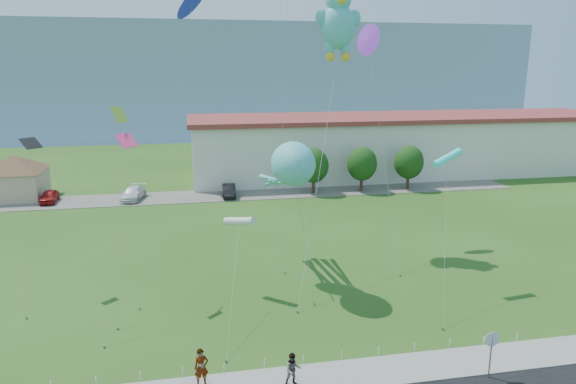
{
  "coord_description": "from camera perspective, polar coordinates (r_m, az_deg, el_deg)",
  "views": [
    {
      "loc": [
        -4.12,
        -23.95,
        14.58
      ],
      "look_at": [
        1.97,
        8.0,
        6.71
      ],
      "focal_mm": 32.0,
      "sensor_mm": 36.0,
      "label": 1
    }
  ],
  "objects": [
    {
      "name": "ground",
      "position": [
        28.34,
        -0.93,
        -17.36
      ],
      "size": [
        160.0,
        160.0,
        0.0
      ],
      "primitive_type": "plane",
      "color": "#254914",
      "rests_on": "ground"
    },
    {
      "name": "sidewalk",
      "position": [
        26.03,
        0.18,
        -20.33
      ],
      "size": [
        80.0,
        2.5,
        0.1
      ],
      "primitive_type": "cube",
      "color": "gray",
      "rests_on": "ground"
    },
    {
      "name": "parking_strip",
      "position": [
        60.86,
        -6.6,
        -0.33
      ],
      "size": [
        70.0,
        6.0,
        0.06
      ],
      "primitive_type": "cube",
      "color": "#59544C",
      "rests_on": "ground"
    },
    {
      "name": "hill_ridge",
      "position": [
        144.03,
        -9.38,
        12.59
      ],
      "size": [
        160.0,
        50.0,
        25.0
      ],
      "primitive_type": "cube",
      "color": "#7490A1",
      "rests_on": "ground"
    },
    {
      "name": "pavilion",
      "position": [
        66.08,
        -28.12,
        1.9
      ],
      "size": [
        9.2,
        9.2,
        5.0
      ],
      "color": "tan",
      "rests_on": "ground"
    },
    {
      "name": "warehouse",
      "position": [
        75.06,
        13.03,
        5.24
      ],
      "size": [
        61.0,
        15.0,
        8.2
      ],
      "color": "beige",
      "rests_on": "ground"
    },
    {
      "name": "stop_sign",
      "position": [
        27.15,
        21.71,
        -15.36
      ],
      "size": [
        0.8,
        0.07,
        2.5
      ],
      "color": "slate",
      "rests_on": "ground"
    },
    {
      "name": "rope_fence",
      "position": [
        27.12,
        -0.43,
        -18.3
      ],
      "size": [
        26.05,
        0.05,
        0.5
      ],
      "color": "white",
      "rests_on": "ground"
    },
    {
      "name": "tree_near",
      "position": [
        60.69,
        2.85,
        2.95
      ],
      "size": [
        3.6,
        3.6,
        5.47
      ],
      "color": "#3F2B19",
      "rests_on": "ground"
    },
    {
      "name": "tree_mid",
      "position": [
        62.36,
        8.23,
        3.11
      ],
      "size": [
        3.6,
        3.6,
        5.47
      ],
      "color": "#3F2B19",
      "rests_on": "ground"
    },
    {
      "name": "tree_far",
      "position": [
        64.55,
        13.28,
        3.24
      ],
      "size": [
        3.6,
        3.6,
        5.47
      ],
      "color": "#3F2B19",
      "rests_on": "ground"
    },
    {
      "name": "pedestrian_left",
      "position": [
        25.56,
        -9.61,
        -18.66
      ],
      "size": [
        0.73,
        0.53,
        1.84
      ],
      "primitive_type": "imported",
      "rotation": [
        0.0,
        0.0,
        0.15
      ],
      "color": "gray",
      "rests_on": "sidewalk"
    },
    {
      "name": "pedestrian_right",
      "position": [
        25.28,
        0.56,
        -19.12
      ],
      "size": [
        0.81,
        0.64,
        1.63
      ],
      "primitive_type": "imported",
      "rotation": [
        0.0,
        0.0,
        0.02
      ],
      "color": "gray",
      "rests_on": "sidewalk"
    },
    {
      "name": "parked_car_red",
      "position": [
        62.82,
        -25.0,
        -0.44
      ],
      "size": [
        1.73,
        4.01,
        1.35
      ],
      "primitive_type": "imported",
      "rotation": [
        0.0,
        0.0,
        0.04
      ],
      "color": "#A21513",
      "rests_on": "parking_strip"
    },
    {
      "name": "parked_car_white",
      "position": [
        60.79,
        -16.82,
        -0.13
      ],
      "size": [
        2.93,
        5.18,
        1.42
      ],
      "primitive_type": "imported",
      "rotation": [
        0.0,
        0.0,
        -0.2
      ],
      "color": "silver",
      "rests_on": "parking_strip"
    },
    {
      "name": "parked_car_black",
      "position": [
        59.92,
        -6.58,
        0.17
      ],
      "size": [
        1.68,
        4.34,
        1.41
      ],
      "primitive_type": "imported",
      "rotation": [
        0.0,
        0.0,
        -0.04
      ],
      "color": "black",
      "rests_on": "parking_strip"
    },
    {
      "name": "octopus_kite",
      "position": [
        34.1,
        0.15,
        2.3
      ],
      "size": [
        2.84,
        9.49,
        10.07
      ],
      "color": "teal",
      "rests_on": "ground"
    },
    {
      "name": "teddy_bear_kite",
      "position": [
        42.05,
        5.59,
        18.43
      ],
      "size": [
        7.55,
        13.31,
        20.9
      ],
      "color": "teal",
      "rests_on": "ground"
    },
    {
      "name": "small_kite_cyan",
      "position": [
        35.37,
        17.28,
        3.49
      ],
      "size": [
        3.16,
        7.44,
        9.26
      ],
      "color": "#37F8F9",
      "rests_on": "ground"
    },
    {
      "name": "small_kite_blue",
      "position": [
        37.81,
        -10.8,
        19.33
      ],
      "size": [
        5.02,
        8.13,
        19.7
      ],
      "color": "#262FDC",
      "rests_on": "ground"
    },
    {
      "name": "small_kite_black",
      "position": [
        36.91,
        -26.71,
        3.13
      ],
      "size": [
        1.29,
        5.83,
        10.28
      ],
      "color": "black",
      "rests_on": "ground"
    },
    {
      "name": "small_kite_white",
      "position": [
        33.16,
        -5.47,
        -3.33
      ],
      "size": [
        1.87,
        9.37,
        5.44
      ],
      "color": "silver",
      "rests_on": "ground"
    },
    {
      "name": "small_kite_yellow",
      "position": [
        33.5,
        -18.26,
        5.75
      ],
      "size": [
        1.29,
        6.26,
        12.2
      ],
      "color": "#ABC72E",
      "rests_on": "ground"
    },
    {
      "name": "small_kite_purple",
      "position": [
        44.24,
        9.0,
        15.87
      ],
      "size": [
        1.8,
        10.39,
        17.57
      ],
      "color": "purple",
      "rests_on": "ground"
    },
    {
      "name": "small_kite_pink",
      "position": [
        32.51,
        -17.73,
        3.29
      ],
      "size": [
        1.88,
        7.1,
        10.71
      ],
      "color": "#FB3773",
      "rests_on": "ground"
    }
  ]
}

